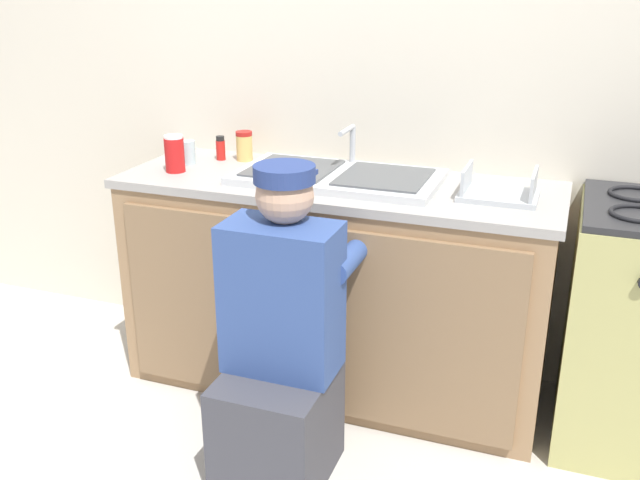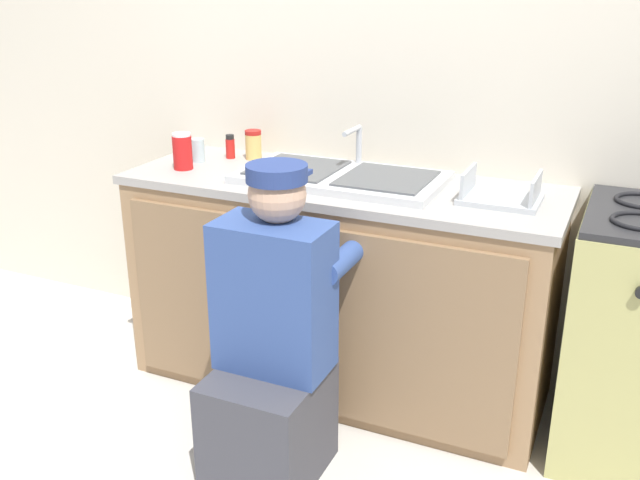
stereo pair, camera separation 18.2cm
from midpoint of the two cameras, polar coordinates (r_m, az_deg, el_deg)
ground_plane at (r=2.95m, az=0.99°, el=-13.88°), size 12.00×12.00×0.00m
back_wall at (r=3.07m, az=6.08°, el=12.59°), size 6.00×0.10×2.50m
counter_cabinet at (r=2.98m, az=3.27°, el=-4.04°), size 1.71×0.62×0.87m
countertop at (r=2.83m, az=3.53°, el=4.38°), size 1.75×0.62×0.03m
sink_double_basin at (r=2.82m, az=3.56°, el=5.10°), size 0.80×0.44×0.19m
plumber_person at (r=2.45m, az=-1.69°, el=-9.01°), size 0.42×0.61×1.10m
condiment_jar at (r=3.15m, az=-3.69°, el=7.60°), size 0.07×0.07×0.13m
water_glass at (r=3.13m, az=-8.11°, el=7.11°), size 0.06×0.06×0.10m
dish_rack_tray at (r=2.65m, az=16.16°, el=3.43°), size 0.28×0.22×0.11m
spice_bottle_red at (r=3.18m, az=-5.56°, el=7.42°), size 0.04×0.04×0.10m
soda_cup_red at (r=3.01m, az=-9.25°, el=7.00°), size 0.08×0.08×0.15m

